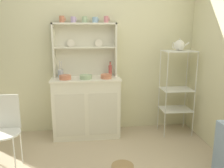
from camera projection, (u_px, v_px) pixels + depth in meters
wall_back at (89, 50)px, 3.57m from camera, size 3.84×0.05×2.50m
hutch_cabinet at (87, 106)px, 3.49m from camera, size 0.98×0.45×0.88m
hutch_shelf_unit at (85, 46)px, 3.46m from camera, size 0.92×0.18×0.77m
bakers_rack at (177, 83)px, 3.51m from camera, size 0.45×0.34×1.26m
wire_chair at (5, 126)px, 2.62m from camera, size 0.36×0.36×0.85m
cup_terracotta_0 at (62, 19)px, 3.30m from camera, size 0.09×0.07×0.09m
cup_lilac_1 at (73, 20)px, 3.32m from camera, size 0.09×0.07×0.08m
cup_sage_2 at (85, 20)px, 3.34m from camera, size 0.09×0.07×0.09m
cup_sky_3 at (95, 20)px, 3.35m from camera, size 0.10×0.08×0.08m
cup_rose_4 at (106, 19)px, 3.37m from camera, size 0.08×0.07×0.09m
bowl_mixing_large at (65, 77)px, 3.29m from camera, size 0.17×0.17×0.06m
bowl_floral_medium at (86, 77)px, 3.32m from camera, size 0.17×0.17×0.06m
bowl_cream_small at (106, 76)px, 3.35m from camera, size 0.15×0.15×0.06m
jam_bottle at (110, 70)px, 3.50m from camera, size 0.05×0.05×0.22m
utensil_jar at (61, 73)px, 3.42m from camera, size 0.08×0.08×0.24m
porcelain_teapot at (179, 45)px, 3.38m from camera, size 0.24×0.15×0.17m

